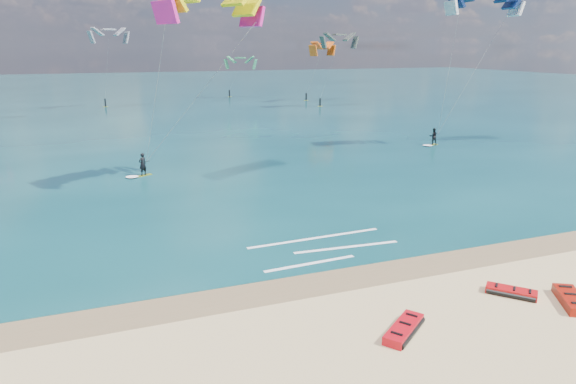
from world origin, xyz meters
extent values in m
plane|color=tan|center=(0.00, 40.00, 0.00)|extent=(320.00, 320.00, 0.00)
cube|color=brown|center=(0.00, 3.00, 0.00)|extent=(320.00, 2.40, 0.01)
cube|color=#0B383D|center=(0.00, 104.00, 0.02)|extent=(320.00, 200.00, 0.04)
cube|color=#B8DA19|center=(-6.14, 26.07, 0.07)|extent=(1.44, 0.95, 0.06)
imported|color=black|center=(-6.14, 26.07, 1.01)|extent=(0.80, 0.72, 1.83)
cylinder|color=black|center=(-5.83, 25.76, 1.27)|extent=(0.53, 0.26, 0.04)
cube|color=#B9DA20|center=(24.30, 29.27, 0.07)|extent=(1.46, 0.87, 0.06)
imported|color=black|center=(24.30, 29.27, 0.98)|extent=(1.03, 0.91, 1.77)
cylinder|color=black|center=(24.61, 28.96, 1.29)|extent=(0.55, 0.23, 0.04)
cube|color=white|center=(2.49, 6.30, 0.04)|extent=(5.83, 0.66, 0.01)
cube|color=white|center=(-0.15, 5.00, 0.04)|extent=(4.83, 0.50, 0.01)
cube|color=white|center=(1.44, 8.10, 0.04)|extent=(7.88, 0.52, 0.01)
camera|label=1|loc=(-9.20, -16.29, 10.27)|focal=32.00mm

